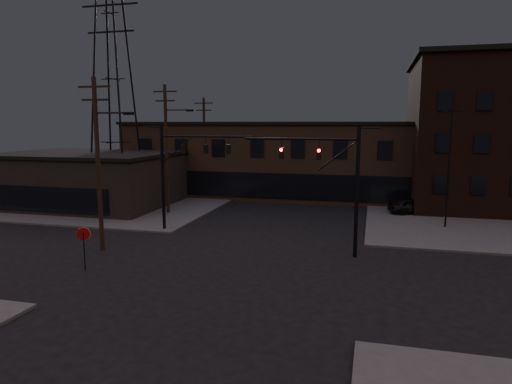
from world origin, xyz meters
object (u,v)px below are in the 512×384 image
traffic_signal_far (178,166)px  car_crossing (287,191)px  traffic_signal_near (338,177)px  stop_sign (84,238)px  parked_car_lot_a (412,206)px  parked_car_lot_b (498,206)px

traffic_signal_far → car_crossing: (4.96, 17.74, -4.27)m
traffic_signal_near → stop_sign: size_ratio=3.23×
car_crossing → parked_car_lot_a: bearing=-39.1°
traffic_signal_far → parked_car_lot_a: bearing=31.9°
traffic_signal_far → parked_car_lot_b: bearing=26.6°
traffic_signal_near → traffic_signal_far: same height
parked_car_lot_b → car_crossing: parked_car_lot_b is taller
traffic_signal_near → traffic_signal_far: 12.57m
parked_car_lot_b → stop_sign: bearing=143.5°
traffic_signal_far → stop_sign: traffic_signal_far is taller
traffic_signal_far → parked_car_lot_b: traffic_signal_far is taller
traffic_signal_near → traffic_signal_far: size_ratio=1.00×
car_crossing → parked_car_lot_b: bearing=-25.4°
parked_car_lot_b → car_crossing: size_ratio=1.08×
traffic_signal_far → stop_sign: 10.55m
traffic_signal_near → car_crossing: size_ratio=1.78×
traffic_signal_far → stop_sign: size_ratio=3.23×
traffic_signal_near → stop_sign: 15.17m
traffic_signal_far → parked_car_lot_b: (24.99, 12.50, -4.16)m
stop_sign → traffic_signal_far: bearing=82.7°
parked_car_lot_a → stop_sign: bearing=116.8°
traffic_signal_far → car_crossing: traffic_signal_far is taller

